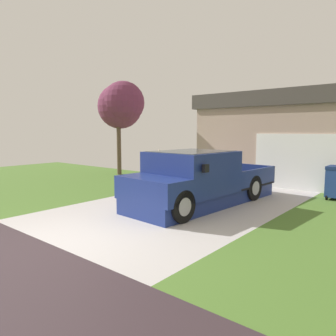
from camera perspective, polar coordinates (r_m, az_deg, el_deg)
pickup_truck at (r=9.33m, az=4.90°, el=-2.29°), size 2.30×5.42×1.61m
person_with_hat at (r=10.28m, az=-1.62°, el=-0.71°), size 0.53×0.44×1.59m
handbag at (r=10.01m, az=-1.81°, el=-5.17°), size 0.30×0.14×0.41m
house_with_garage at (r=15.75m, az=27.27°, el=4.90°), size 10.15×6.93×3.76m
neighbor_tree at (r=16.30m, az=-8.33°, el=11.11°), size 2.49×2.23×4.61m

